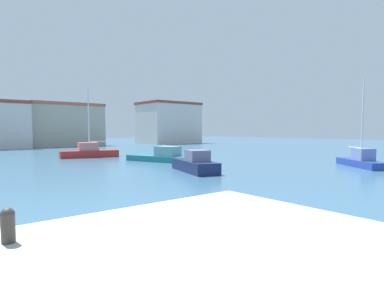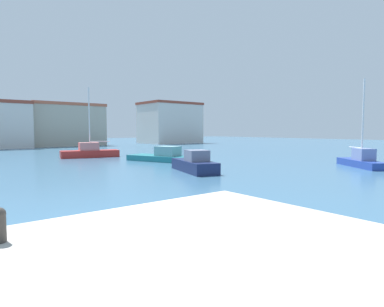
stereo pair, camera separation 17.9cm
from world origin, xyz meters
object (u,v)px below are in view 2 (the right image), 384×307
at_px(sailboat_blue_distant_east, 362,160).
at_px(motorboat_teal_far_left, 165,157).
at_px(sailboat_red_mid_harbor, 90,152).
at_px(motorboat_navy_outer_mooring, 195,164).

xyz_separation_m(sailboat_blue_distant_east, motorboat_teal_far_left, (-9.11, 12.92, -0.11)).
relative_size(sailboat_blue_distant_east, sailboat_red_mid_harbor, 0.93).
bearing_deg(sailboat_red_mid_harbor, sailboat_blue_distant_east, -59.09).
relative_size(sailboat_blue_distant_east, motorboat_navy_outer_mooring, 1.32).
distance_m(motorboat_teal_far_left, sailboat_red_mid_harbor, 9.20).
height_order(sailboat_blue_distant_east, motorboat_navy_outer_mooring, sailboat_blue_distant_east).
xyz_separation_m(sailboat_blue_distant_east, sailboat_red_mid_harbor, (-12.79, 21.36, 0.05)).
bearing_deg(sailboat_red_mid_harbor, motorboat_navy_outer_mooring, -85.47).
height_order(sailboat_blue_distant_east, motorboat_teal_far_left, sailboat_blue_distant_east).
bearing_deg(sailboat_red_mid_harbor, motorboat_teal_far_left, -66.43).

